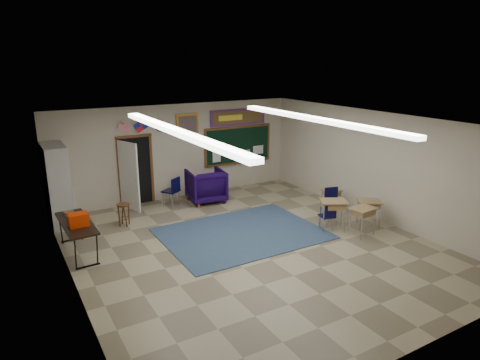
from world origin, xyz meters
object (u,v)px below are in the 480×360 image
wingback_armchair (206,186)px  student_desk_front_left (333,214)px  student_desk_front_right (331,199)px  folding_table (78,236)px  wooden_stool (124,214)px

wingback_armchair → student_desk_front_left: size_ratio=1.34×
student_desk_front_right → folding_table: size_ratio=0.34×
wingback_armchair → student_desk_front_left: wingback_armchair is taller
wingback_armchair → folding_table: 4.61m
student_desk_front_left → student_desk_front_right: 1.54m
folding_table → wooden_stool: size_ratio=3.07×
student_desk_front_right → wooden_stool: (-5.65, 1.89, -0.04)m
student_desk_front_left → student_desk_front_right: student_desk_front_left is taller
student_desk_front_right → wooden_stool: bearing=168.5°
student_desk_front_left → folding_table: bearing=-168.4°
student_desk_front_left → student_desk_front_right: bearing=78.6°
wooden_stool → folding_table: bearing=-139.7°
wingback_armchair → wooden_stool: 2.91m
student_desk_front_left → wooden_stool: student_desk_front_left is taller
wingback_armchair → wooden_stool: (-2.81, -0.73, -0.19)m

